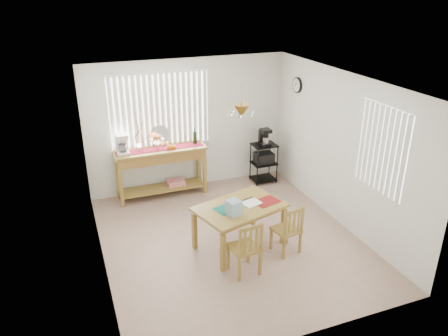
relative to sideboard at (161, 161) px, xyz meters
name	(u,v)px	position (x,y,z in m)	size (l,w,h in m)	color
ground	(230,240)	(0.64, -1.98, -0.74)	(4.00, 4.50, 0.01)	tan
room_shell	(231,143)	(0.64, -1.97, 0.96)	(4.20, 4.70, 2.70)	white
sideboard	(161,161)	(0.00, 0.00, 0.00)	(1.74, 0.49, 0.98)	olive
sideboard_items	(144,143)	(-0.30, 0.02, 0.40)	(1.66, 0.42, 0.75)	maroon
wire_cart	(264,159)	(2.13, -0.11, -0.24)	(0.49, 0.39, 0.83)	black
cart_items	(264,137)	(2.13, -0.10, 0.25)	(0.19, 0.23, 0.34)	black
dining_table	(240,211)	(0.72, -2.17, -0.11)	(1.51, 1.19, 0.71)	olive
table_items	(238,206)	(0.62, -2.32, 0.06)	(1.11, 0.51, 0.23)	#136B57
chair_left	(246,248)	(0.52, -2.87, -0.32)	(0.43, 0.43, 0.85)	olive
chair_right	(288,230)	(1.33, -2.61, -0.34)	(0.44, 0.44, 0.81)	olive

